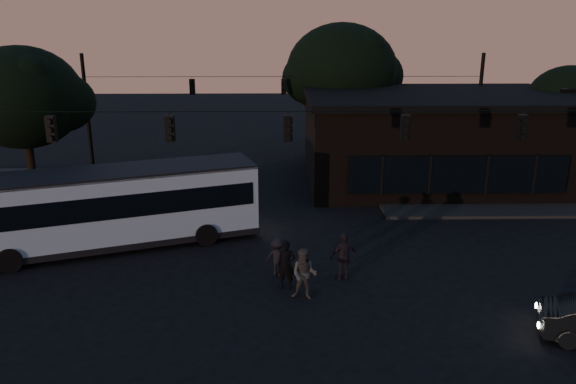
{
  "coord_description": "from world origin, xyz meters",
  "views": [
    {
      "loc": [
        -0.36,
        -17.21,
        9.49
      ],
      "look_at": [
        0.0,
        4.0,
        3.0
      ],
      "focal_mm": 35.0,
      "sensor_mm": 36.0,
      "label": 1
    }
  ],
  "objects_px": {
    "bus": "(115,204)",
    "pedestrian_b": "(304,274)",
    "pedestrian_c": "(344,256)",
    "pedestrian_d": "(278,257)",
    "building": "(433,138)",
    "pedestrian_a": "(286,265)"
  },
  "relations": [
    {
      "from": "pedestrian_c",
      "to": "pedestrian_d",
      "type": "xyz_separation_m",
      "value": [
        -2.5,
        0.39,
        -0.18
      ]
    },
    {
      "from": "bus",
      "to": "pedestrian_b",
      "type": "relative_size",
      "value": 6.57
    },
    {
      "from": "bus",
      "to": "pedestrian_a",
      "type": "relative_size",
      "value": 6.67
    },
    {
      "from": "pedestrian_c",
      "to": "pedestrian_d",
      "type": "height_order",
      "value": "pedestrian_c"
    },
    {
      "from": "pedestrian_b",
      "to": "pedestrian_d",
      "type": "height_order",
      "value": "pedestrian_b"
    },
    {
      "from": "building",
      "to": "pedestrian_d",
      "type": "height_order",
      "value": "building"
    },
    {
      "from": "bus",
      "to": "building",
      "type": "bearing_deg",
      "value": 12.02
    },
    {
      "from": "pedestrian_a",
      "to": "pedestrian_d",
      "type": "xyz_separation_m",
      "value": [
        -0.31,
        1.09,
        -0.17
      ]
    },
    {
      "from": "pedestrian_c",
      "to": "pedestrian_b",
      "type": "bearing_deg",
      "value": 27.31
    },
    {
      "from": "bus",
      "to": "pedestrian_d",
      "type": "distance_m",
      "value": 7.78
    },
    {
      "from": "pedestrian_a",
      "to": "pedestrian_c",
      "type": "xyz_separation_m",
      "value": [
        2.19,
        0.7,
        0.01
      ]
    },
    {
      "from": "building",
      "to": "bus",
      "type": "bearing_deg",
      "value": -148.45
    },
    {
      "from": "building",
      "to": "pedestrian_b",
      "type": "distance_m",
      "value": 17.47
    },
    {
      "from": "building",
      "to": "bus",
      "type": "xyz_separation_m",
      "value": [
        -16.42,
        -10.08,
        -0.78
      ]
    },
    {
      "from": "bus",
      "to": "pedestrian_b",
      "type": "height_order",
      "value": "bus"
    },
    {
      "from": "pedestrian_a",
      "to": "pedestrian_c",
      "type": "relative_size",
      "value": 0.99
    },
    {
      "from": "bus",
      "to": "pedestrian_a",
      "type": "xyz_separation_m",
      "value": [
        7.32,
        -4.25,
        -0.99
      ]
    },
    {
      "from": "bus",
      "to": "pedestrian_b",
      "type": "distance_m",
      "value": 9.48
    },
    {
      "from": "pedestrian_a",
      "to": "pedestrian_d",
      "type": "distance_m",
      "value": 1.14
    },
    {
      "from": "bus",
      "to": "pedestrian_a",
      "type": "height_order",
      "value": "bus"
    },
    {
      "from": "pedestrian_a",
      "to": "building",
      "type": "bearing_deg",
      "value": 66.25
    },
    {
      "from": "pedestrian_b",
      "to": "pedestrian_d",
      "type": "xyz_separation_m",
      "value": [
        -0.93,
        1.92,
        -0.18
      ]
    }
  ]
}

